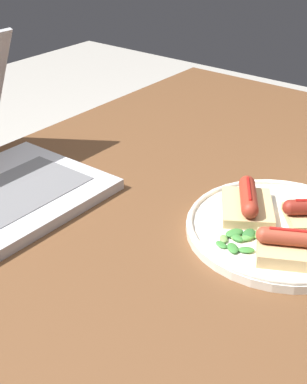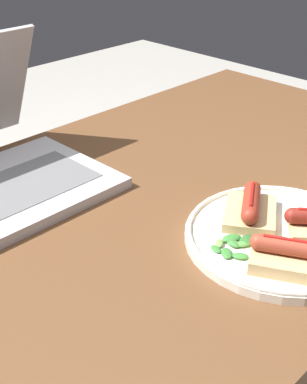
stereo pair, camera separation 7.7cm
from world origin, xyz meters
The scene contains 5 objects.
desk centered at (0.00, 0.00, 0.71)m, with size 1.50×0.72×0.77m.
plate centered at (0.14, -0.21, 0.78)m, with size 0.27×0.27×0.02m.
sausage_toast_left centered at (0.14, -0.15, 0.80)m, with size 0.13×0.12×0.04m.
sausage_toast_right centered at (0.08, -0.25, 0.80)m, with size 0.10×0.11×0.04m.
salad_pile centered at (0.07, -0.18, 0.79)m, with size 0.07×0.06×0.01m.
Camera 2 is at (-0.44, -0.52, 1.21)m, focal length 50.00 mm.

